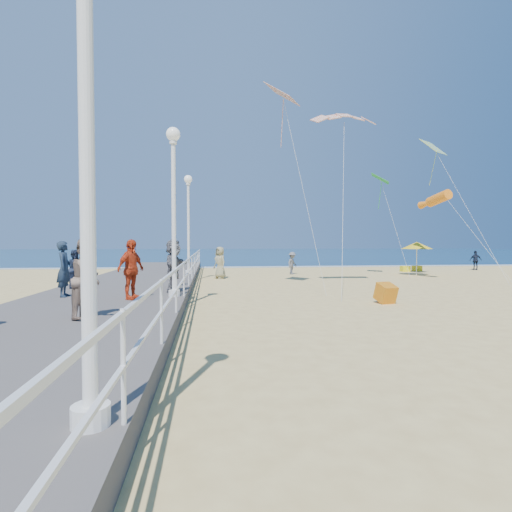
{
  "coord_description": "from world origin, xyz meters",
  "views": [
    {
      "loc": [
        -4.24,
        -12.83,
        2.12
      ],
      "look_at": [
        -2.5,
        2.0,
        1.6
      ],
      "focal_mm": 28.0,
      "sensor_mm": 36.0,
      "label": 1
    }
  ],
  "objects": [
    {
      "name": "boardwalk",
      "position": [
        -7.5,
        0.0,
        0.2
      ],
      "size": [
        5.0,
        44.0,
        0.4
      ],
      "primitive_type": "cube",
      "color": "#625D59",
      "rests_on": "ground"
    },
    {
      "name": "railing",
      "position": [
        -5.05,
        0.0,
        1.25
      ],
      "size": [
        0.05,
        42.0,
        0.55
      ],
      "color": "white",
      "rests_on": "boardwalk"
    },
    {
      "name": "surf_line",
      "position": [
        0.0,
        20.5,
        0.03
      ],
      "size": [
        160.0,
        1.2,
        0.04
      ],
      "primitive_type": "cube",
      "color": "white",
      "rests_on": "ground"
    },
    {
      "name": "kite_diamond_green",
      "position": [
        6.5,
        11.4,
        6.12
      ],
      "size": [
        1.45,
        1.53,
        0.63
      ],
      "primitive_type": "cube",
      "rotation": [
        0.53,
        0.0,
        1.15
      ],
      "color": "green"
    },
    {
      "name": "beach_walker_c",
      "position": [
        -3.62,
        10.41,
        0.93
      ],
      "size": [
        1.01,
        1.08,
        1.85
      ],
      "primitive_type": "imported",
      "rotation": [
        0.0,
        0.0,
        -0.95
      ],
      "color": "gray",
      "rests_on": "ground"
    },
    {
      "name": "ground",
      "position": [
        0.0,
        0.0,
        0.0
      ],
      "size": [
        160.0,
        160.0,
        0.0
      ],
      "primitive_type": "plane",
      "color": "#E4C877",
      "rests_on": "ground"
    },
    {
      "name": "box_kite",
      "position": [
        1.81,
        0.25,
        0.3
      ],
      "size": [
        0.69,
        0.81,
        0.74
      ],
      "primitive_type": "cube",
      "rotation": [
        0.31,
        0.0,
        0.22
      ],
      "color": "#C5420B",
      "rests_on": "ground"
    },
    {
      "name": "spectator_7",
      "position": [
        -9.21,
        2.77,
        1.12
      ],
      "size": [
        0.59,
        0.73,
        1.43
      ],
      "primitive_type": "imported",
      "rotation": [
        0.0,
        0.0,
        1.63
      ],
      "color": "#1A243B",
      "rests_on": "boardwalk"
    },
    {
      "name": "kite_parafoil",
      "position": [
        2.02,
        5.31,
        8.02
      ],
      "size": [
        3.05,
        0.94,
        0.65
      ],
      "primitive_type": null,
      "rotation": [
        0.44,
        0.0,
        0.0
      ],
      "color": "#DF4E1A"
    },
    {
      "name": "lamp_post_far",
      "position": [
        -5.35,
        9.0,
        3.66
      ],
      "size": [
        0.44,
        0.44,
        5.32
      ],
      "color": "white",
      "rests_on": "boardwalk"
    },
    {
      "name": "ocean",
      "position": [
        0.0,
        65.0,
        0.01
      ],
      "size": [
        160.0,
        90.0,
        0.05
      ],
      "primitive_type": "cube",
      "color": "navy",
      "rests_on": "ground"
    },
    {
      "name": "spectator_0",
      "position": [
        -8.78,
        0.31,
        1.28
      ],
      "size": [
        0.48,
        0.68,
        1.75
      ],
      "primitive_type": "imported",
      "rotation": [
        0.0,
        0.0,
        1.67
      ],
      "color": "#1A283A",
      "rests_on": "boardwalk"
    },
    {
      "name": "beach_walker_a",
      "position": [
        1.19,
        12.9,
        0.74
      ],
      "size": [
        1.03,
        1.08,
        1.47
      ],
      "primitive_type": "imported",
      "rotation": [
        0.0,
        0.0,
        0.86
      ],
      "color": "slate",
      "rests_on": "ground"
    },
    {
      "name": "woman_holding_toddler",
      "position": [
        -5.66,
        2.7,
        1.18
      ],
      "size": [
        0.55,
        0.67,
        1.56
      ],
      "primitive_type": "imported",
      "rotation": [
        0.0,
        0.0,
        1.2
      ],
      "color": "silver",
      "rests_on": "boardwalk"
    },
    {
      "name": "beach_chair_left",
      "position": [
        9.75,
        14.33,
        0.2
      ],
      "size": [
        0.55,
        0.55,
        0.4
      ],
      "primitive_type": "cube",
      "color": "yellow",
      "rests_on": "ground"
    },
    {
      "name": "spectator_1",
      "position": [
        -6.99,
        -3.45,
        1.3
      ],
      "size": [
        0.82,
        0.98,
        1.81
      ],
      "primitive_type": "imported",
      "rotation": [
        0.0,
        0.0,
        1.4
      ],
      "color": "#826A5A",
      "rests_on": "boardwalk"
    },
    {
      "name": "kite_diamond_multi",
      "position": [
        8.9,
        9.48,
        7.72
      ],
      "size": [
        1.77,
        1.68,
        0.96
      ],
      "primitive_type": "cube",
      "rotation": [
        0.73,
        0.0,
        0.59
      ],
      "color": "blue"
    },
    {
      "name": "beach_umbrella",
      "position": [
        8.89,
        11.17,
        1.91
      ],
      "size": [
        1.9,
        1.9,
        2.14
      ],
      "color": "white",
      "rests_on": "ground"
    },
    {
      "name": "toddler_held",
      "position": [
        -5.51,
        2.85,
        1.68
      ],
      "size": [
        0.46,
        0.51,
        0.87
      ],
      "primitive_type": "imported",
      "rotation": [
        0.0,
        0.0,
        1.2
      ],
      "color": "#357CC9",
      "rests_on": "boardwalk"
    },
    {
      "name": "lamp_post_mid",
      "position": [
        -5.35,
        0.0,
        3.66
      ],
      "size": [
        0.44,
        0.44,
        5.32
      ],
      "color": "white",
      "rests_on": "boardwalk"
    },
    {
      "name": "kite_diamond_redwhite",
      "position": [
        -1.06,
        4.47,
        8.55
      ],
      "size": [
        1.76,
        1.83,
        0.8
      ],
      "primitive_type": "cube",
      "rotation": [
        0.58,
        0.0,
        1.03
      ],
      "color": "#D04318"
    },
    {
      "name": "beach_chair_right",
      "position": [
        10.84,
        14.68,
        0.2
      ],
      "size": [
        0.55,
        0.55,
        0.4
      ],
      "primitive_type": "cube",
      "color": "yellow",
      "rests_on": "ground"
    },
    {
      "name": "spectator_5",
      "position": [
        -5.47,
        1.14,
        1.31
      ],
      "size": [
        0.88,
        1.76,
        1.82
      ],
      "primitive_type": "imported",
      "rotation": [
        0.0,
        0.0,
        1.36
      ],
      "color": "slate",
      "rests_on": "boardwalk"
    },
    {
      "name": "spectator_3",
      "position": [
        -6.58,
        -0.53,
        1.3
      ],
      "size": [
        0.92,
        1.14,
        1.81
      ],
      "primitive_type": "imported",
      "rotation": [
        0.0,
        0.0,
        1.04
      ],
      "color": "red",
      "rests_on": "boardwalk"
    },
    {
      "name": "beach_walker_b",
      "position": [
        15.87,
        15.27,
        0.74
      ],
      "size": [
        0.92,
        0.51,
        1.48
      ],
      "primitive_type": "imported",
      "rotation": [
        0.0,
        0.0,
        2.96
      ],
      "color": "#182036",
      "rests_on": "ground"
    },
    {
      "name": "kite_windsock",
      "position": [
        8.3,
        7.83,
        4.52
      ],
      "size": [
        0.98,
        2.55,
        1.05
      ],
      "primitive_type": "cylinder",
      "rotation": [
        1.36,
        0.0,
        0.17
      ],
      "color": "orange"
    },
    {
      "name": "lamp_post_near",
      "position": [
        -5.35,
        -9.0,
        3.66
      ],
      "size": [
        0.44,
        0.44,
        5.32
      ],
      "color": "white",
      "rests_on": "boardwalk"
    }
  ]
}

